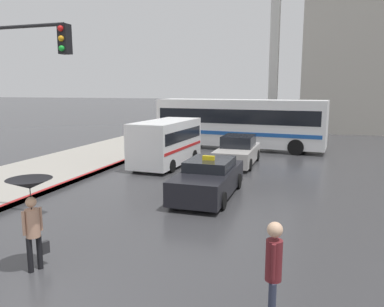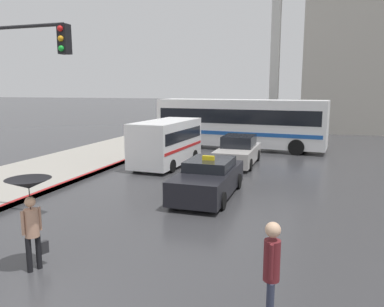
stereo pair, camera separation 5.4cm
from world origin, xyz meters
name	(u,v)px [view 1 (the left image)]	position (x,y,z in m)	size (l,w,h in m)	color
taxi	(209,179)	(1.37, 8.24, 0.66)	(1.91, 4.54, 1.53)	black
sedan_red	(238,151)	(1.28, 14.50, 0.69)	(1.91, 4.42, 1.52)	#B7B2AD
ambulance_van	(166,141)	(-2.23, 13.11, 1.30)	(2.29, 5.18, 2.34)	white
city_bus	(239,122)	(0.34, 19.87, 1.82)	(11.29, 3.48, 3.27)	silver
pedestrian_with_umbrella	(31,199)	(-0.74, 1.43, 1.62)	(0.95, 0.95, 2.07)	black
pedestrian_man	(274,267)	(4.41, 0.93, 1.10)	(0.28, 0.42, 1.86)	#2D3347
traffic_light	(10,82)	(-3.64, 4.22, 4.15)	(3.51, 0.38, 5.99)	black
monument_cross	(276,5)	(0.97, 35.59, 12.34)	(9.57, 0.90, 21.76)	white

